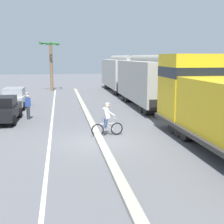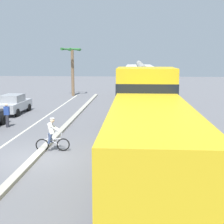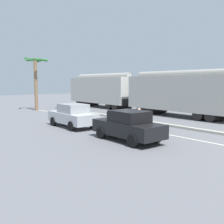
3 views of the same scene
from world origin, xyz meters
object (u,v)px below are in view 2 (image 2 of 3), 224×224
object	(u,v)px
parked_car_silver	(13,104)
palm_tree_near	(72,60)
locomotive	(149,134)
hopper_car_lead	(141,91)
cyclist	(52,136)
pedestrian_by_cars	(7,115)
hopper_car_middle	(139,80)

from	to	relation	value
parked_car_silver	palm_tree_near	xyz separation A→B (m)	(2.65, 12.15, 3.52)
locomotive	parked_car_silver	size ratio (longest dim) A/B	2.74
palm_tree_near	hopper_car_lead	bearing A→B (deg)	-59.01
hopper_car_lead	palm_tree_near	xyz separation A→B (m)	(-7.95, 13.24, 2.26)
locomotive	hopper_car_lead	world-z (taller)	locomotive
hopper_car_lead	cyclist	xyz separation A→B (m)	(-4.67, -9.00, -1.26)
locomotive	pedestrian_by_cars	xyz separation A→B (m)	(-9.11, 8.28, -0.95)
hopper_car_middle	hopper_car_lead	bearing A→B (deg)	-90.00
hopper_car_middle	cyclist	distance (m)	21.16
hopper_car_middle	pedestrian_by_cars	xyz separation A→B (m)	(-9.11, -15.48, -1.23)
palm_tree_near	pedestrian_by_cars	xyz separation A→B (m)	(-1.15, -17.12, -3.49)
hopper_car_lead	palm_tree_near	distance (m)	15.61
locomotive	hopper_car_lead	bearing A→B (deg)	90.00
locomotive	hopper_car_middle	xyz separation A→B (m)	(0.00, 23.76, 0.28)
locomotive	cyclist	world-z (taller)	locomotive
parked_car_silver	cyclist	size ratio (longest dim) A/B	2.47
hopper_car_middle	parked_car_silver	xyz separation A→B (m)	(-10.60, -10.51, -1.26)
cyclist	hopper_car_lead	bearing A→B (deg)	62.60
hopper_car_lead	hopper_car_middle	bearing A→B (deg)	90.00
locomotive	hopper_car_middle	distance (m)	23.76
parked_car_silver	pedestrian_by_cars	xyz separation A→B (m)	(1.49, -4.97, 0.03)
locomotive	pedestrian_by_cars	world-z (taller)	locomotive
cyclist	pedestrian_by_cars	world-z (taller)	cyclist
parked_car_silver	cyclist	distance (m)	11.71
hopper_car_lead	pedestrian_by_cars	world-z (taller)	hopper_car_lead
hopper_car_middle	parked_car_silver	world-z (taller)	hopper_car_middle
hopper_car_middle	cyclist	bearing A→B (deg)	-102.77
locomotive	hopper_car_lead	distance (m)	12.16
cyclist	palm_tree_near	size ratio (longest dim) A/B	0.30
palm_tree_near	cyclist	bearing A→B (deg)	-81.60
pedestrian_by_cars	cyclist	bearing A→B (deg)	-49.11
cyclist	pedestrian_by_cars	bearing A→B (deg)	130.89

